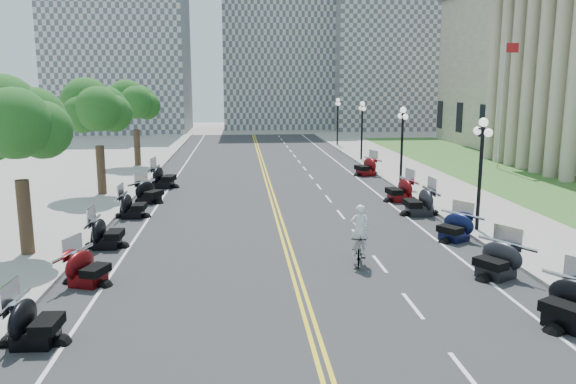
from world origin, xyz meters
name	(u,v)px	position (x,y,z in m)	size (l,w,h in m)	color
ground	(293,266)	(0.00, 0.00, 0.00)	(160.00, 160.00, 0.00)	gray
road	(275,207)	(0.00, 10.00, 0.00)	(16.00, 90.00, 0.01)	#333335
centerline_yellow_a	(273,207)	(-0.12, 10.00, 0.01)	(0.12, 90.00, 0.00)	yellow
centerline_yellow_b	(278,207)	(0.12, 10.00, 0.01)	(0.12, 90.00, 0.00)	yellow
edge_line_north	(392,205)	(6.40, 10.00, 0.01)	(0.12, 90.00, 0.00)	white
edge_line_south	(155,210)	(-6.40, 10.00, 0.01)	(0.12, 90.00, 0.00)	white
lane_dash_4	(466,373)	(3.20, -8.00, 0.01)	(0.12, 2.00, 0.00)	white
lane_dash_5	(413,306)	(3.20, -4.00, 0.01)	(0.12, 2.00, 0.00)	white
lane_dash_6	(380,264)	(3.20, 0.00, 0.01)	(0.12, 2.00, 0.00)	white
lane_dash_7	(357,235)	(3.20, 4.00, 0.01)	(0.12, 2.00, 0.00)	white
lane_dash_8	(341,214)	(3.20, 8.00, 0.01)	(0.12, 2.00, 0.00)	white
lane_dash_9	(328,199)	(3.20, 12.00, 0.01)	(0.12, 2.00, 0.00)	white
lane_dash_10	(319,187)	(3.20, 16.00, 0.01)	(0.12, 2.00, 0.00)	white
lane_dash_11	(311,177)	(3.20, 20.00, 0.01)	(0.12, 2.00, 0.00)	white
lane_dash_12	(304,168)	(3.20, 24.00, 0.01)	(0.12, 2.00, 0.00)	white
lane_dash_13	(299,162)	(3.20, 28.00, 0.01)	(0.12, 2.00, 0.00)	white
lane_dash_14	(295,156)	(3.20, 32.00, 0.01)	(0.12, 2.00, 0.00)	white
lane_dash_15	(291,151)	(3.20, 36.00, 0.01)	(0.12, 2.00, 0.00)	white
lane_dash_16	(287,147)	(3.20, 40.00, 0.01)	(0.12, 2.00, 0.00)	white
lane_dash_17	(284,143)	(3.20, 44.00, 0.01)	(0.12, 2.00, 0.00)	white
lane_dash_18	(282,139)	(3.20, 48.00, 0.01)	(0.12, 2.00, 0.00)	white
lane_dash_19	(279,136)	(3.20, 52.00, 0.01)	(0.12, 2.00, 0.00)	white
sidewalk_north	(465,203)	(10.50, 10.00, 0.07)	(5.00, 90.00, 0.15)	#9E9991
sidewalk_south	(75,210)	(-10.50, 10.00, 0.07)	(5.00, 90.00, 0.15)	#9E9991
lawn	(516,178)	(17.50, 18.00, 0.05)	(9.00, 60.00, 0.10)	#356023
distant_block_a	(120,37)	(-18.00, 62.00, 13.00)	(18.00, 14.00, 26.00)	gray
distant_block_b	(277,27)	(4.00, 68.00, 15.00)	(16.00, 12.00, 30.00)	gray
distant_block_c	(398,54)	(22.00, 65.00, 11.00)	(20.00, 14.00, 22.00)	gray
street_lamp_2	(480,175)	(8.60, 4.00, 2.60)	(0.50, 1.20, 4.90)	black
street_lamp_3	(402,146)	(8.60, 16.00, 2.60)	(0.50, 1.20, 4.90)	black
street_lamp_4	(362,131)	(8.60, 28.00, 2.60)	(0.50, 1.20, 4.90)	black
street_lamp_5	(338,122)	(8.60, 40.00, 2.60)	(0.50, 1.20, 4.90)	black
flagpole	(502,105)	(18.00, 22.00, 5.00)	(1.10, 0.20, 10.00)	silver
tree_2	(17,133)	(-10.00, 2.00, 4.75)	(4.80, 4.80, 9.20)	#235619
tree_3	(98,115)	(-10.00, 14.00, 4.75)	(4.80, 4.80, 9.20)	#235619
tree_4	(135,107)	(-10.00, 26.00, 4.75)	(4.80, 4.80, 9.20)	#235619
motorcycle_n_4	(571,302)	(6.99, -5.79, 0.73)	(2.07, 2.07, 1.45)	black
motorcycle_n_5	(497,258)	(6.79, -1.77, 0.69)	(1.97, 1.97, 1.38)	black
motorcycle_n_6	(455,225)	(7.11, 2.84, 0.66)	(1.87, 1.87, 1.31)	black
motorcycle_n_7	(419,200)	(7.11, 7.56, 0.77)	(2.20, 2.20, 1.54)	black
motorcycle_n_8	(400,189)	(7.10, 11.01, 0.74)	(2.11, 2.11, 1.47)	#590A0C
motorcycle_n_10	(366,166)	(7.23, 20.17, 0.74)	(2.11, 2.11, 1.47)	#590A0C
motorcycle_s_4	(34,319)	(-7.11, -5.62, 0.67)	(1.92, 1.92, 1.34)	black
motorcycle_s_5	(87,266)	(-6.91, -1.30, 0.65)	(1.86, 1.86, 1.30)	#590A0C
motorcycle_s_6	(107,231)	(-7.27, 3.04, 0.68)	(1.95, 1.95, 1.37)	black
motorcycle_s_7	(133,204)	(-7.19, 8.30, 0.68)	(1.95, 1.95, 1.36)	black
motorcycle_s_8	(149,191)	(-6.94, 11.88, 0.68)	(1.95, 1.95, 1.36)	black
motorcycle_s_9	(163,176)	(-6.75, 16.49, 0.78)	(2.23, 2.23, 1.56)	black
bicycle	(359,249)	(2.43, 0.06, 0.57)	(0.53, 1.88, 1.13)	#A51414
cyclist_rider	(360,209)	(2.43, 0.06, 2.08)	(0.69, 0.45, 1.90)	silver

